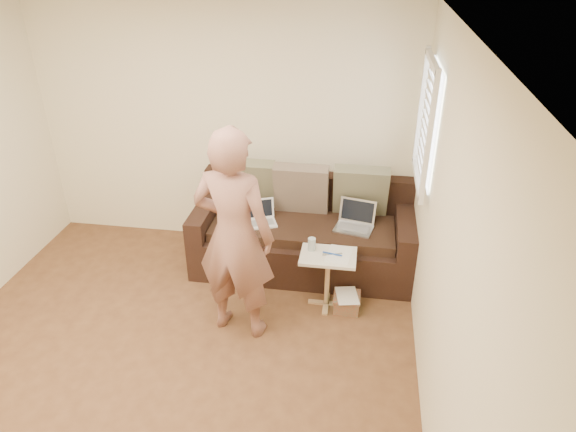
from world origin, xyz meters
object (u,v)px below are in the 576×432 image
object	(u,v)px
person	(234,236)
side_table	(327,280)
drinking_glass	(312,244)
laptop_silver	(353,229)
striped_box	(347,302)
laptop_white	(261,224)
sofa	(303,230)

from	to	relation	value
person	side_table	size ratio (longest dim) A/B	3.39
drinking_glass	side_table	bearing A→B (deg)	-21.18
laptop_silver	drinking_glass	xyz separation A→B (m)	(-0.36, -0.48, 0.09)
person	striped_box	distance (m)	1.32
side_table	drinking_glass	xyz separation A→B (m)	(-0.16, 0.06, 0.34)
person	laptop_white	bearing A→B (deg)	-81.62
side_table	sofa	bearing A→B (deg)	115.90
sofa	side_table	xyz separation A→B (m)	(0.30, -0.62, -0.15)
drinking_glass	person	bearing A→B (deg)	-139.82
striped_box	laptop_silver	bearing A→B (deg)	88.90
laptop_silver	drinking_glass	world-z (taller)	drinking_glass
laptop_white	person	xyz separation A→B (m)	(-0.02, -0.94, 0.42)
laptop_white	side_table	distance (m)	0.91
drinking_glass	laptop_silver	bearing A→B (deg)	53.36
laptop_white	striped_box	size ratio (longest dim) A/B	1.24
person	drinking_glass	bearing A→B (deg)	-130.32
laptop_silver	person	bearing A→B (deg)	-121.50
sofa	person	size ratio (longest dim) A/B	1.18
drinking_glass	striped_box	world-z (taller)	drinking_glass
laptop_silver	laptop_white	size ratio (longest dim) A/B	1.18
laptop_white	side_table	size ratio (longest dim) A/B	0.56
person	side_table	world-z (taller)	person
laptop_silver	striped_box	xyz separation A→B (m)	(-0.01, -0.59, -0.44)
laptop_white	person	world-z (taller)	person
drinking_glass	sofa	bearing A→B (deg)	104.53
person	striped_box	size ratio (longest dim) A/B	7.58
laptop_silver	person	size ratio (longest dim) A/B	0.19
laptop_white	side_table	world-z (taller)	laptop_white
sofa	laptop_white	bearing A→B (deg)	-164.26
striped_box	sofa	bearing A→B (deg)	126.49
laptop_silver	drinking_glass	bearing A→B (deg)	-114.15
laptop_silver	laptop_white	distance (m)	0.92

